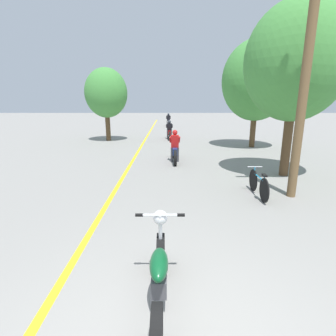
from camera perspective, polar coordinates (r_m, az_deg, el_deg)
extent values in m
cube|color=yellow|center=(15.27, -6.25, 4.20)|extent=(0.14, 48.00, 0.01)
cylinder|color=brown|center=(8.02, 27.50, 15.95)|extent=(0.24, 0.24, 6.24)
cylinder|color=#513A23|center=(10.41, 24.48, 6.21)|extent=(0.32, 0.32, 2.87)
ellipsoid|color=#42893D|center=(10.42, 26.00, 20.05)|extent=(3.45, 3.10, 3.96)
cylinder|color=#513A23|center=(16.42, 17.97, 8.81)|extent=(0.32, 0.32, 2.57)
ellipsoid|color=#42893D|center=(16.40, 18.68, 17.62)|extent=(3.92, 3.53, 4.51)
cylinder|color=#513A23|center=(18.75, -13.05, 9.34)|extent=(0.32, 0.32, 2.31)
ellipsoid|color=#42893D|center=(18.70, -13.41, 15.61)|extent=(2.83, 2.55, 3.26)
cylinder|color=black|center=(4.39, -1.66, -18.11)|extent=(0.12, 0.64, 0.64)
cylinder|color=black|center=(3.22, -2.52, -32.71)|extent=(0.12, 0.64, 0.64)
ellipsoid|color=#0C4723|center=(3.58, -2.05, -20.15)|extent=(0.24, 0.68, 0.23)
cube|color=#4C4C51|center=(3.75, -2.01, -23.68)|extent=(0.20, 0.36, 0.24)
cylinder|color=silver|center=(4.13, -1.74, -14.40)|extent=(0.06, 0.23, 0.76)
cylinder|color=silver|center=(3.88, -1.82, -10.20)|extent=(0.61, 0.04, 0.04)
cylinder|color=black|center=(3.90, -6.38, -10.15)|extent=(0.11, 0.05, 0.05)
cylinder|color=black|center=(3.88, 2.78, -10.19)|extent=(0.11, 0.05, 0.05)
sphere|color=silver|center=(3.99, -1.77, -10.71)|extent=(0.22, 0.22, 0.22)
cylinder|color=black|center=(12.66, 1.32, 3.69)|extent=(0.12, 0.67, 0.67)
cylinder|color=black|center=(11.16, 1.51, 2.22)|extent=(0.12, 0.67, 0.67)
cube|color=navy|center=(11.87, 1.41, 3.85)|extent=(0.20, 0.98, 0.28)
cylinder|color=silver|center=(12.45, 1.35, 6.69)|extent=(0.50, 0.03, 0.03)
cylinder|color=#38383D|center=(11.86, 0.79, 2.92)|extent=(0.11, 0.11, 0.65)
cylinder|color=#38383D|center=(11.86, 2.04, 2.92)|extent=(0.11, 0.11, 0.65)
cube|color=red|center=(11.78, 1.43, 5.83)|extent=(0.34, 0.28, 0.58)
cylinder|color=red|center=(11.93, 0.45, 6.21)|extent=(0.08, 0.45, 0.35)
cylinder|color=red|center=(11.94, 2.38, 6.20)|extent=(0.08, 0.45, 0.35)
sphere|color=#B21919|center=(11.77, 1.44, 7.74)|extent=(0.23, 0.23, 0.23)
cylinder|color=black|center=(19.83, 0.22, 7.50)|extent=(0.12, 0.62, 0.62)
cylinder|color=black|center=(18.42, 0.24, 6.97)|extent=(0.12, 0.62, 0.62)
cube|color=maroon|center=(19.10, 0.23, 7.78)|extent=(0.20, 0.91, 0.28)
cylinder|color=silver|center=(19.66, 0.22, 9.37)|extent=(0.50, 0.03, 0.03)
cylinder|color=#38383D|center=(19.08, -0.17, 7.25)|extent=(0.11, 0.11, 0.63)
cylinder|color=#38383D|center=(19.08, 0.62, 7.25)|extent=(0.11, 0.11, 0.63)
cube|color=black|center=(19.04, 0.23, 8.94)|extent=(0.34, 0.27, 0.52)
cylinder|color=black|center=(19.20, -0.38, 9.13)|extent=(0.08, 0.41, 0.32)
cylinder|color=black|center=(19.20, 0.83, 9.13)|extent=(0.08, 0.41, 0.32)
sphere|color=#2D333D|center=(19.05, 0.23, 10.02)|extent=(0.22, 0.22, 0.22)
cylinder|color=black|center=(29.80, 0.01, 9.76)|extent=(0.12, 0.57, 0.57)
cylinder|color=black|center=(28.30, 0.01, 9.52)|extent=(0.12, 0.57, 0.57)
cube|color=silver|center=(29.03, 0.01, 10.00)|extent=(0.20, 0.96, 0.28)
cylinder|color=silver|center=(29.65, 0.01, 10.97)|extent=(0.50, 0.03, 0.03)
cylinder|color=#38383D|center=(28.99, -0.25, 9.67)|extent=(0.11, 0.11, 0.61)
cylinder|color=#38383D|center=(28.99, 0.27, 9.67)|extent=(0.11, 0.11, 0.61)
cube|color=black|center=(28.98, 0.01, 10.84)|extent=(0.34, 0.28, 0.60)
cylinder|color=black|center=(29.14, -0.39, 10.97)|extent=(0.08, 0.47, 0.36)
cylinder|color=black|center=(29.14, 0.41, 10.97)|extent=(0.08, 0.47, 0.36)
sphere|color=#2D333D|center=(29.00, 0.01, 11.63)|extent=(0.23, 0.23, 0.23)
cylinder|color=black|center=(8.42, 17.97, -2.52)|extent=(0.04, 0.67, 0.67)
cylinder|color=black|center=(7.57, 20.14, -4.60)|extent=(0.04, 0.67, 0.67)
cylinder|color=#197FB2|center=(7.93, 19.14, -1.89)|extent=(0.04, 0.76, 0.04)
cylinder|color=#197FB2|center=(7.58, 20.07, -2.97)|extent=(0.03, 0.03, 0.40)
cube|color=black|center=(7.53, 20.20, -1.50)|extent=(0.10, 0.20, 0.05)
cylinder|color=#197FB2|center=(8.32, 18.19, -1.19)|extent=(0.03, 0.03, 0.44)
cylinder|color=silver|center=(8.27, 18.31, 0.27)|extent=(0.44, 0.03, 0.03)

